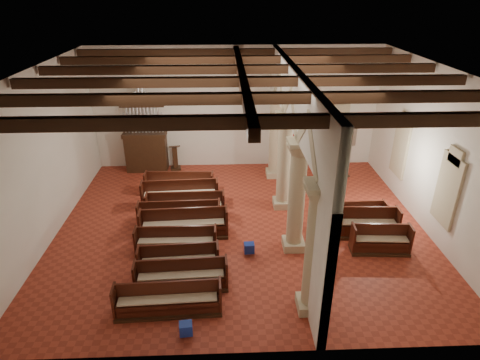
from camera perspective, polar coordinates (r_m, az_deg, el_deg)
name	(u,v)px	position (r m, az deg, el deg)	size (l,w,h in m)	color
floor	(241,226)	(15.74, 0.18, -6.54)	(14.00, 14.00, 0.00)	#9B3421
ceiling	(241,69)	(13.50, 0.21, 15.47)	(14.00, 14.00, 0.00)	black
wall_back	(236,108)	(20.03, -0.55, 10.14)	(14.00, 0.02, 6.00)	white
wall_front	(253,257)	(9.10, 1.84, -10.89)	(14.00, 0.02, 6.00)	white
wall_left	(43,158)	(15.71, -26.27, 2.85)	(0.02, 12.00, 6.00)	white
wall_right	(433,152)	(16.22, 25.79, 3.62)	(0.02, 12.00, 6.00)	white
ceiling_beams	(241,75)	(13.54, 0.21, 14.72)	(13.80, 11.80, 0.30)	#361F11
arcade	(292,139)	(14.34, 7.44, 5.77)	(0.90, 11.90, 6.00)	#BEB08D
window_right_a	(449,190)	(15.32, 27.55, -1.31)	(0.03, 1.00, 2.20)	#306C58
window_right_b	(401,147)	(18.57, 21.96, 4.32)	(0.03, 1.00, 2.20)	#306C58
window_back	(335,123)	(20.99, 13.36, 7.90)	(1.00, 0.03, 2.20)	#306C58
pipe_organ	(146,144)	(20.44, -13.25, 4.95)	(2.10, 0.85, 4.40)	#361F11
lectern	(175,159)	(20.50, -9.21, 2.98)	(0.62, 0.64, 1.38)	#351D11
dossal_curtain	(304,143)	(20.92, 9.14, 5.22)	(1.80, 0.07, 2.17)	maroon
processional_banner	(348,160)	(20.11, 15.12, 2.75)	(0.57, 0.73, 2.70)	#361F11
hymnal_box_a	(186,328)	(11.41, -7.70, -20.20)	(0.35, 0.28, 0.35)	#161A98
hymnal_box_b	(249,248)	(14.07, 1.31, -9.62)	(0.35, 0.28, 0.35)	#163998
hymnal_box_c	(219,219)	(15.65, -3.00, -5.58)	(0.37, 0.30, 0.37)	navy
tube_heater_a	(193,303)	(12.23, -6.65, -16.98)	(0.10, 0.10, 1.00)	white
tube_heater_b	(150,276)	(13.36, -12.69, -13.20)	(0.11, 0.11, 1.06)	white
nave_pew_0	(168,303)	(12.08, -10.14, -16.90)	(3.05, 0.78, 0.98)	#361F11
nave_pew_1	(182,279)	(12.79, -8.29, -13.83)	(2.86, 0.79, 0.99)	#361F11
nave_pew_2	(179,264)	(13.38, -8.65, -11.76)	(2.62, 0.83, 1.02)	#361F11
nave_pew_3	(176,245)	(14.31, -9.05, -9.06)	(2.81, 0.66, 0.98)	#361F11
nave_pew_4	(184,228)	(15.09, -7.93, -6.75)	(3.26, 0.90, 1.11)	#361F11
nave_pew_5	(180,219)	(15.73, -8.58, -5.44)	(3.18, 0.78, 1.03)	#361F11
nave_pew_6	(186,209)	(16.35, -7.71, -4.07)	(3.15, 0.75, 1.03)	#361F11
nave_pew_7	(180,197)	(17.19, -8.48, -2.44)	(3.25, 0.90, 1.10)	#361F11
nave_pew_8	(179,187)	(18.09, -8.61, -1.02)	(3.06, 0.85, 1.04)	#361F11
aisle_pew_0	(380,243)	(15.00, 19.29, -8.45)	(2.06, 0.82, 1.03)	#361F11
aisle_pew_1	(367,226)	(15.74, 17.58, -6.31)	(2.29, 0.84, 1.12)	#361F11
aisle_pew_2	(359,218)	(16.29, 16.60, -5.19)	(2.01, 0.73, 0.99)	#361F11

